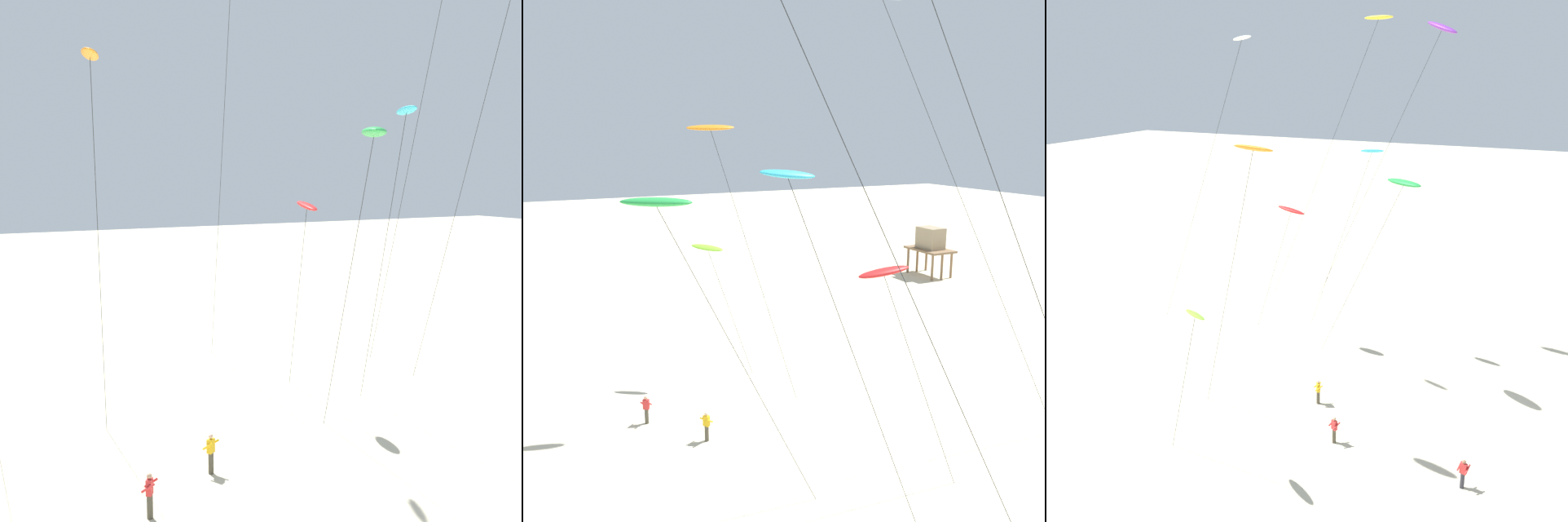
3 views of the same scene
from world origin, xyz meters
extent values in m
cylinder|color=#262626|center=(11.52, 16.01, 11.82)|extent=(3.28, 10.47, 23.65)
ellipsoid|color=green|center=(2.06, 6.31, 13.59)|extent=(2.35, 2.95, 0.39)
cylinder|color=#262626|center=(3.02, 9.41, 6.72)|extent=(1.96, 6.22, 13.46)
cylinder|color=#262626|center=(2.93, 22.21, 11.04)|extent=(3.21, 10.25, 22.09)
ellipsoid|color=orange|center=(-7.06, 11.81, 16.50)|extent=(1.35, 2.75, 0.48)
cylinder|color=#262626|center=(-6.33, 14.15, 8.20)|extent=(1.49, 4.73, 16.41)
cylinder|color=#262626|center=(11.38, 11.48, 11.41)|extent=(3.31, 10.58, 22.83)
ellipsoid|color=red|center=(4.64, 15.32, 10.41)|extent=(1.09, 2.45, 0.65)
cylinder|color=#262626|center=(5.21, 17.16, 5.15)|extent=(1.17, 3.70, 10.31)
ellipsoid|color=#33BFE0|center=(6.41, 9.84, 14.81)|extent=(1.12, 2.03, 0.55)
cylinder|color=#262626|center=(7.24, 12.50, 7.36)|extent=(1.68, 5.35, 14.73)
cylinder|color=#4C4738|center=(-3.15, 9.79, 0.44)|extent=(0.22, 0.22, 0.88)
cube|color=gold|center=(-3.15, 9.79, 1.17)|extent=(0.39, 0.36, 0.58)
sphere|color=beige|center=(-3.15, 9.79, 1.57)|extent=(0.20, 0.20, 0.20)
cylinder|color=gold|center=(-3.33, 9.66, 1.22)|extent=(0.36, 0.46, 0.39)
cylinder|color=gold|center=(-2.97, 9.91, 1.22)|extent=(0.36, 0.46, 0.39)
cylinder|color=#4C4738|center=(-6.54, 7.36, 0.44)|extent=(0.22, 0.22, 0.88)
cube|color=red|center=(-6.54, 7.36, 1.17)|extent=(0.35, 0.39, 0.58)
sphere|color=tan|center=(-6.54, 7.36, 1.57)|extent=(0.20, 0.20, 0.20)
cylinder|color=red|center=(-6.66, 7.18, 1.22)|extent=(0.47, 0.35, 0.39)
cylinder|color=red|center=(-6.42, 7.55, 1.22)|extent=(0.47, 0.35, 0.39)
camera|label=1|loc=(-13.91, -15.26, 12.13)|focal=48.52mm
camera|label=2|loc=(24.72, 0.67, 16.18)|focal=40.68mm
camera|label=3|loc=(-33.00, -2.76, 20.37)|focal=40.09mm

